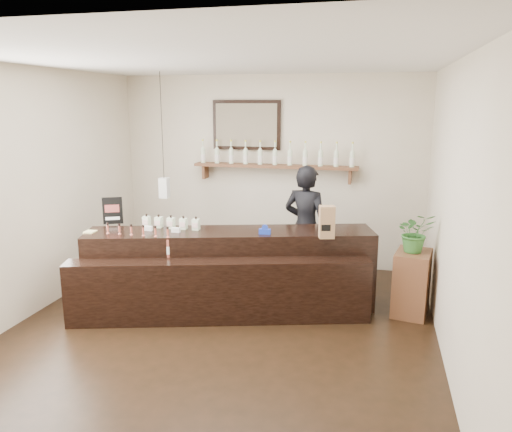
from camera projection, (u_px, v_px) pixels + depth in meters
name	position (u px, v px, depth m)	size (l,w,h in m)	color
ground	(220.00, 331.00, 5.35)	(5.00, 5.00, 0.00)	black
room_shell	(218.00, 174.00, 4.97)	(5.00, 5.00, 5.00)	beige
back_wall_decor	(258.00, 148.00, 7.25)	(2.66, 0.96, 1.69)	brown
counter	(227.00, 274.00, 5.82)	(3.38, 1.80, 1.09)	black
promo_sign	(113.00, 211.00, 6.13)	(0.22, 0.12, 0.33)	black
paper_bag	(327.00, 222.00, 5.48)	(0.19, 0.16, 0.36)	#8B6443
tape_dispenser	(265.00, 230.00, 5.67)	(0.14, 0.06, 0.11)	#1831A8
side_cabinet	(412.00, 283.00, 5.73)	(0.46, 0.57, 0.75)	brown
potted_plant	(415.00, 232.00, 5.60)	(0.41, 0.36, 0.46)	#316C2B
shopkeeper	(306.00, 219.00, 6.46)	(0.67, 0.44, 1.84)	black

